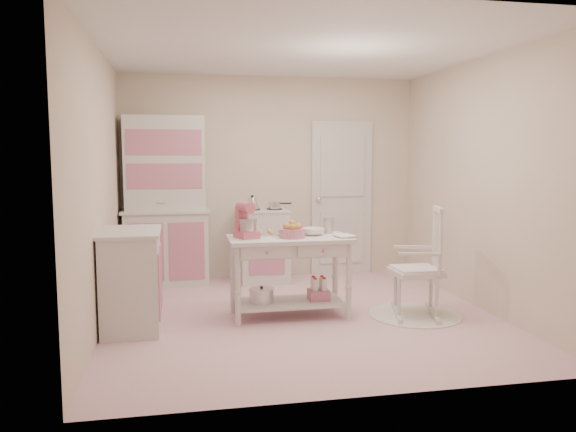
% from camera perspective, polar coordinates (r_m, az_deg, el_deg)
% --- Properties ---
extents(room_shell, '(3.84, 3.84, 2.62)m').
position_cam_1_polar(room_shell, '(5.46, 1.50, 6.68)').
color(room_shell, pink).
rests_on(room_shell, ground).
extents(door, '(0.82, 0.05, 2.04)m').
position_cam_1_polar(door, '(7.53, 5.45, 1.79)').
color(door, silver).
rests_on(door, ground).
extents(hutch, '(1.06, 0.50, 2.08)m').
position_cam_1_polar(hutch, '(7.01, -12.33, 1.50)').
color(hutch, silver).
rests_on(hutch, ground).
extents(stove, '(0.62, 0.57, 0.92)m').
position_cam_1_polar(stove, '(7.11, -2.50, -3.00)').
color(stove, silver).
rests_on(stove, ground).
extents(base_cabinet, '(0.54, 0.84, 0.92)m').
position_cam_1_polar(base_cabinet, '(5.41, -15.60, -6.24)').
color(base_cabinet, silver).
rests_on(base_cabinet, ground).
extents(lace_rug, '(0.92, 0.92, 0.01)m').
position_cam_1_polar(lace_rug, '(5.86, 12.76, -9.75)').
color(lace_rug, white).
rests_on(lace_rug, ground).
extents(rocking_chair, '(0.66, 0.82, 1.10)m').
position_cam_1_polar(rocking_chair, '(5.74, 12.90, -4.52)').
color(rocking_chair, silver).
rests_on(rocking_chair, ground).
extents(work_table, '(1.20, 0.60, 0.80)m').
position_cam_1_polar(work_table, '(5.60, 0.14, -6.20)').
color(work_table, silver).
rests_on(work_table, ground).
extents(stand_mixer, '(0.28, 0.33, 0.34)m').
position_cam_1_polar(stand_mixer, '(5.46, -4.23, -0.47)').
color(stand_mixer, '#CA556F').
rests_on(stand_mixer, work_table).
extents(cookie_tray, '(0.34, 0.24, 0.02)m').
position_cam_1_polar(cookie_tray, '(5.67, -1.70, -1.84)').
color(cookie_tray, silver).
rests_on(cookie_tray, work_table).
extents(bread_basket, '(0.25, 0.25, 0.09)m').
position_cam_1_polar(bread_basket, '(5.48, 0.45, -1.75)').
color(bread_basket, '#C5718D').
rests_on(bread_basket, work_table).
extents(mixing_bowl, '(0.23, 0.23, 0.07)m').
position_cam_1_polar(mixing_bowl, '(5.65, 2.57, -1.59)').
color(mixing_bowl, white).
rests_on(mixing_bowl, work_table).
extents(metal_pitcher, '(0.10, 0.10, 0.17)m').
position_cam_1_polar(metal_pitcher, '(5.77, 4.12, -0.95)').
color(metal_pitcher, silver).
rests_on(metal_pitcher, work_table).
extents(recipe_book, '(0.21, 0.25, 0.02)m').
position_cam_1_polar(recipe_book, '(5.51, 4.98, -2.08)').
color(recipe_book, white).
rests_on(recipe_book, work_table).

